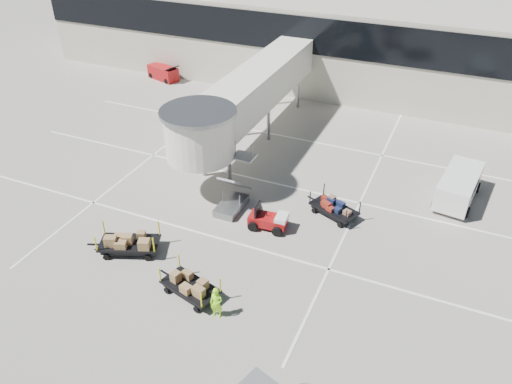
% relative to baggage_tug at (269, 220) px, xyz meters
% --- Properties ---
extents(ground, '(140.00, 140.00, 0.00)m').
position_rel_baggage_tug_xyz_m(ground, '(-1.55, -4.17, -0.56)').
color(ground, '#B1AB9E').
rests_on(ground, ground).
extents(lane_markings, '(40.00, 30.00, 0.02)m').
position_rel_baggage_tug_xyz_m(lane_markings, '(-2.21, 5.16, -0.55)').
color(lane_markings, white).
rests_on(lane_markings, ground).
extents(terminal, '(64.00, 12.11, 15.20)m').
position_rel_baggage_tug_xyz_m(terminal, '(-1.90, 25.77, 3.55)').
color(terminal, beige).
rests_on(terminal, ground).
extents(jet_bridge, '(5.70, 20.40, 6.03)m').
position_rel_baggage_tug_xyz_m(jet_bridge, '(-5.52, 8.09, 3.73)').
color(jet_bridge, white).
rests_on(jet_bridge, ground).
extents(baggage_tug, '(2.42, 1.66, 1.53)m').
position_rel_baggage_tug_xyz_m(baggage_tug, '(0.00, 0.00, 0.00)').
color(baggage_tug, maroon).
rests_on(baggage_tug, ground).
extents(suitcase_cart, '(3.69, 2.53, 1.44)m').
position_rel_baggage_tug_xyz_m(suitcase_cart, '(3.25, 2.79, -0.04)').
color(suitcase_cart, black).
rests_on(suitcase_cart, ground).
extents(box_cart_near, '(3.82, 2.24, 1.47)m').
position_rel_baggage_tug_xyz_m(box_cart_near, '(-1.43, -6.85, -0.00)').
color(box_cart_near, black).
rests_on(box_cart_near, ground).
extents(box_cart_far, '(4.14, 2.78, 1.61)m').
position_rel_baggage_tug_xyz_m(box_cart_far, '(-6.51, -5.35, 0.06)').
color(box_cart_far, black).
rests_on(box_cart_far, ground).
extents(ground_worker, '(0.68, 0.48, 1.77)m').
position_rel_baggage_tug_xyz_m(ground_worker, '(0.41, -7.63, 0.33)').
color(ground_worker, '#95F81A').
rests_on(ground_worker, ground).
extents(minivan, '(2.76, 5.29, 1.92)m').
position_rel_baggage_tug_xyz_m(minivan, '(10.15, 7.94, 0.60)').
color(minivan, white).
rests_on(minivan, ground).
extents(belt_loader, '(3.87, 2.42, 1.75)m').
position_rel_baggage_tug_xyz_m(belt_loader, '(-19.63, 18.99, 0.11)').
color(belt_loader, maroon).
rests_on(belt_loader, ground).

